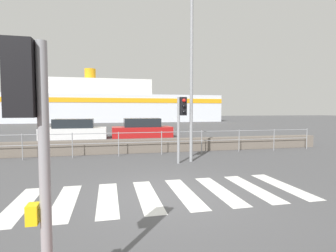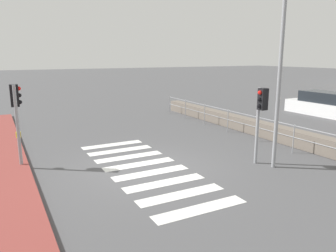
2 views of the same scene
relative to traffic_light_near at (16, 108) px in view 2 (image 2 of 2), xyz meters
The scene contains 8 objects.
ground_plane 4.38m from the traffic_light_near, 59.07° to the left, with size 160.00×160.00×0.00m, color #4C4C4F.
crosswalk 4.36m from the traffic_light_near, 59.61° to the left, with size 6.75×2.40×0.01m.
seawall 10.03m from the traffic_light_near, 78.16° to the left, with size 18.89×0.55×0.62m.
harbor_fence 9.13m from the traffic_light_near, 77.02° to the left, with size 17.04×0.04×1.06m.
traffic_light_near is the anchor object (origin of this frame).
traffic_light_far 7.58m from the traffic_light_near, 63.98° to the left, with size 0.34×0.32×2.48m.
streetlamp 8.14m from the traffic_light_near, 61.24° to the left, with size 0.32×1.00×6.53m.
parked_car_white 16.84m from the traffic_light_near, 95.81° to the left, with size 4.41×1.73×1.38m.
Camera 2 is at (8.91, -3.94, 3.47)m, focal length 35.00 mm.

